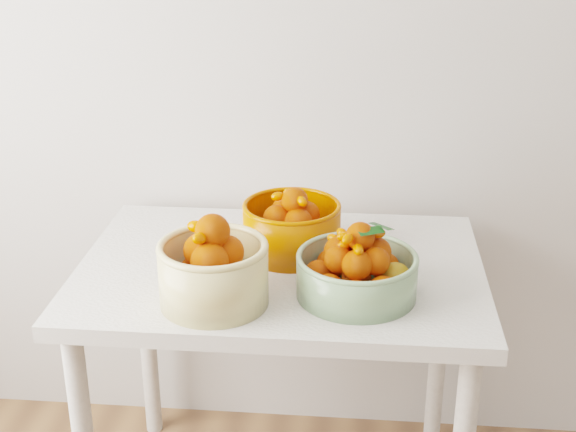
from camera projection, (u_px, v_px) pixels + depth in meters
name	position (u px, v px, depth m)	size (l,w,h in m)	color
table	(281.00, 298.00, 2.03)	(1.00, 0.70, 0.75)	silver
bowl_cream	(214.00, 270.00, 1.78)	(0.26, 0.26, 0.21)	#DEC887
bowl_green	(357.00, 271.00, 1.82)	(0.31, 0.31, 0.18)	gray
bowl_orange	(292.00, 227.00, 2.03)	(0.30, 0.30, 0.18)	#C44700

